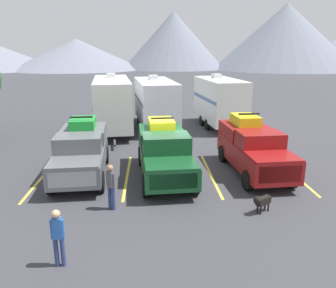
# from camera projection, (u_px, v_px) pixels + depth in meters

# --- Properties ---
(ground_plane) EXTENTS (240.00, 240.00, 0.00)m
(ground_plane) POSITION_uv_depth(u_px,v_px,m) (168.00, 169.00, 16.20)
(ground_plane) COLOR #38383D
(pickup_truck_a) EXTENTS (2.50, 5.51, 2.58)m
(pickup_truck_a) POSITION_uv_depth(u_px,v_px,m) (81.00, 150.00, 15.23)
(pickup_truck_a) COLOR #595B60
(pickup_truck_a) RESTS_ON ground
(pickup_truck_b) EXTENTS (2.53, 5.73, 2.55)m
(pickup_truck_b) POSITION_uv_depth(u_px,v_px,m) (164.00, 151.00, 15.08)
(pickup_truck_b) COLOR #144723
(pickup_truck_b) RESTS_ON ground
(pickup_truck_c) EXTENTS (2.45, 5.52, 2.65)m
(pickup_truck_c) POSITION_uv_depth(u_px,v_px,m) (253.00, 147.00, 15.61)
(pickup_truck_c) COLOR maroon
(pickup_truck_c) RESTS_ON ground
(lot_stripe_a) EXTENTS (0.12, 5.50, 0.01)m
(lot_stripe_a) POSITION_uv_depth(u_px,v_px,m) (42.00, 177.00, 15.16)
(lot_stripe_a) COLOR gold
(lot_stripe_a) RESTS_ON ground
(lot_stripe_b) EXTENTS (0.12, 5.50, 0.01)m
(lot_stripe_b) POSITION_uv_depth(u_px,v_px,m) (127.00, 176.00, 15.36)
(lot_stripe_b) COLOR gold
(lot_stripe_b) RESTS_ON ground
(lot_stripe_c) EXTENTS (0.12, 5.50, 0.01)m
(lot_stripe_c) POSITION_uv_depth(u_px,v_px,m) (211.00, 174.00, 15.55)
(lot_stripe_c) COLOR gold
(lot_stripe_c) RESTS_ON ground
(lot_stripe_d) EXTENTS (0.12, 5.50, 0.01)m
(lot_stripe_d) POSITION_uv_depth(u_px,v_px,m) (292.00, 173.00, 15.75)
(lot_stripe_d) COLOR gold
(lot_stripe_d) RESTS_ON ground
(camper_trailer_a) EXTENTS (3.24, 8.93, 3.91)m
(camper_trailer_a) POSITION_uv_depth(u_px,v_px,m) (112.00, 102.00, 23.25)
(camper_trailer_a) COLOR silver
(camper_trailer_a) RESTS_ON ground
(camper_trailer_b) EXTENTS (3.26, 8.17, 3.72)m
(camper_trailer_b) POSITION_uv_depth(u_px,v_px,m) (155.00, 101.00, 24.16)
(camper_trailer_b) COLOR silver
(camper_trailer_b) RESTS_ON ground
(camper_trailer_c) EXTENTS (3.06, 7.32, 3.80)m
(camper_trailer_c) POSITION_uv_depth(u_px,v_px,m) (220.00, 100.00, 24.43)
(camper_trailer_c) COLOR silver
(camper_trailer_c) RESTS_ON ground
(person_a) EXTENTS (0.36, 0.22, 1.64)m
(person_a) POSITION_uv_depth(u_px,v_px,m) (58.00, 234.00, 8.76)
(person_a) COLOR navy
(person_a) RESTS_ON ground
(person_b) EXTENTS (0.32, 0.30, 1.68)m
(person_b) POSITION_uv_depth(u_px,v_px,m) (111.00, 184.00, 11.93)
(person_b) COLOR navy
(person_b) RESTS_ON ground
(dog) EXTENTS (0.77, 0.58, 0.69)m
(dog) POSITION_uv_depth(u_px,v_px,m) (261.00, 201.00, 11.77)
(dog) COLOR black
(dog) RESTS_ON ground
(mountain_ridge) EXTENTS (142.29, 43.54, 17.48)m
(mountain_ridge) POSITION_uv_depth(u_px,v_px,m) (195.00, 46.00, 94.36)
(mountain_ridge) COLOR slate
(mountain_ridge) RESTS_ON ground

